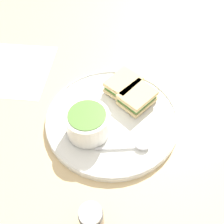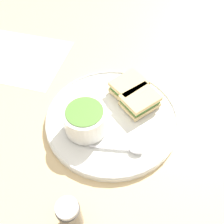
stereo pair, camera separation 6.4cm
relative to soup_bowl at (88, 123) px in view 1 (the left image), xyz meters
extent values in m
plane|color=#D1B27F|center=(-0.03, 0.06, -0.05)|extent=(2.40, 2.40, 0.00)
cylinder|color=white|center=(-0.03, 0.06, -0.04)|extent=(0.33, 0.33, 0.01)
torus|color=white|center=(-0.03, 0.06, -0.03)|extent=(0.33, 0.33, 0.01)
cylinder|color=white|center=(0.00, 0.00, -0.03)|extent=(0.06, 0.06, 0.01)
cylinder|color=white|center=(0.00, 0.00, 0.00)|extent=(0.10, 0.10, 0.06)
cylinder|color=#568938|center=(0.00, 0.00, 0.03)|extent=(0.09, 0.09, 0.01)
cube|color=silver|center=(0.06, 0.06, -0.03)|extent=(0.02, 0.10, 0.00)
ellipsoid|color=silver|center=(0.07, 0.12, -0.03)|extent=(0.03, 0.04, 0.01)
cube|color=#DBBC7F|center=(-0.07, 0.14, -0.03)|extent=(0.11, 0.11, 0.01)
cube|color=#33702D|center=(-0.07, 0.14, -0.01)|extent=(0.10, 0.10, 0.01)
cube|color=#DBBC7F|center=(-0.07, 0.14, 0.00)|extent=(0.11, 0.11, 0.01)
cube|color=#DBBC7F|center=(-0.12, 0.11, -0.03)|extent=(0.11, 0.11, 0.01)
cube|color=#33702D|center=(-0.12, 0.11, -0.01)|extent=(0.10, 0.10, 0.01)
cube|color=#DBBC7F|center=(-0.12, 0.11, 0.00)|extent=(0.11, 0.11, 0.01)
cylinder|color=#4C4742|center=(0.21, -0.02, -0.01)|extent=(0.04, 0.04, 0.08)
cylinder|color=#B7B7BC|center=(0.21, -0.02, 0.03)|extent=(0.04, 0.04, 0.01)
cube|color=white|center=(-0.29, -0.23, -0.05)|extent=(0.30, 0.35, 0.00)
camera|label=1|loc=(0.36, -0.01, 0.49)|focal=42.00mm
camera|label=2|loc=(0.36, 0.05, 0.49)|focal=42.00mm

